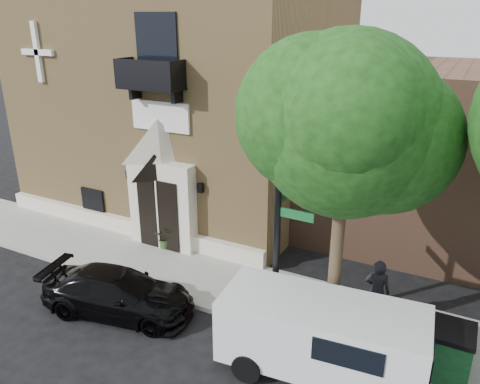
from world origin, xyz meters
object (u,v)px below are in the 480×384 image
object	(u,v)px
street_sign	(279,214)
pedestrian_near	(377,292)
dumpster	(428,345)
black_sedan	(118,293)
cargo_van	(329,337)
fire_hydrant	(237,301)

from	to	relation	value
street_sign	pedestrian_near	bearing A→B (deg)	32.77
dumpster	pedestrian_near	world-z (taller)	pedestrian_near
street_sign	pedestrian_near	size ratio (longest dim) A/B	3.48
street_sign	black_sedan	bearing A→B (deg)	-160.88
black_sedan	street_sign	distance (m)	5.33
black_sedan	cargo_van	xyz separation A→B (m)	(6.10, 0.31, 0.44)
fire_hydrant	cargo_van	bearing A→B (deg)	-19.49
street_sign	dumpster	distance (m)	4.70
black_sedan	fire_hydrant	xyz separation A→B (m)	(3.13, 1.35, -0.11)
fire_hydrant	black_sedan	bearing A→B (deg)	-156.63
street_sign	dumpster	xyz separation A→B (m)	(3.86, 0.16, -2.67)
cargo_van	street_sign	xyz separation A→B (m)	(-1.78, 1.04, 2.37)
cargo_van	pedestrian_near	xyz separation A→B (m)	(0.58, 2.45, 0.01)
black_sedan	pedestrian_near	bearing A→B (deg)	-79.19
black_sedan	dumpster	bearing A→B (deg)	-91.20
dumpster	fire_hydrant	bearing A→B (deg)	-178.28
pedestrian_near	dumpster	bearing A→B (deg)	136.10
fire_hydrant	pedestrian_near	size ratio (longest dim) A/B	0.42
black_sedan	street_sign	world-z (taller)	street_sign
pedestrian_near	black_sedan	bearing A→B (deg)	18.32
fire_hydrant	street_sign	bearing A→B (deg)	-0.60
cargo_van	dumpster	size ratio (longest dim) A/B	2.56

